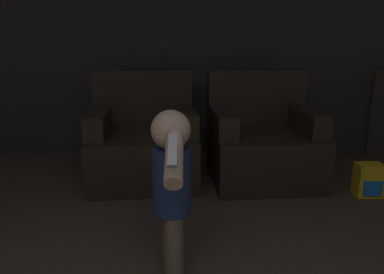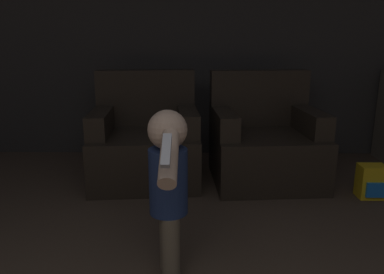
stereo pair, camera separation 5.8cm
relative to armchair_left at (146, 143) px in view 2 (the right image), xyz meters
name	(u,v)px [view 2 (the right image)]	position (x,y,z in m)	size (l,w,h in m)	color
wall_back	(183,33)	(0.31, 0.83, 0.97)	(8.40, 0.05, 2.60)	#33302D
armchair_left	(146,143)	(0.00, 0.00, 0.00)	(0.98, 0.92, 0.95)	black
armchair_right	(264,144)	(1.06, 0.00, 0.00)	(0.97, 0.91, 0.95)	black
person_toddler	(168,182)	(0.31, -1.46, 0.20)	(0.20, 0.60, 0.89)	brown
toy_backpack	(371,182)	(1.84, -0.41, -0.20)	(0.20, 0.17, 0.27)	yellow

